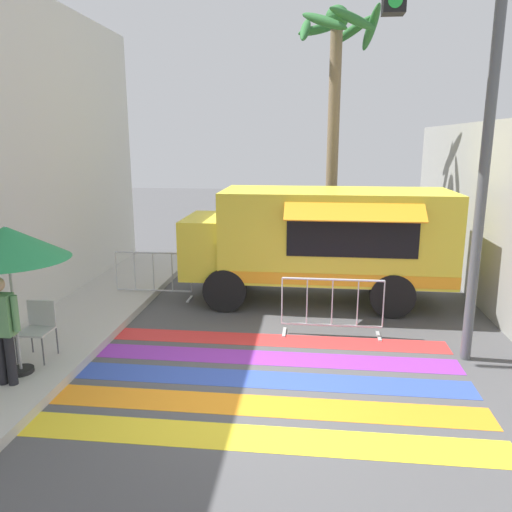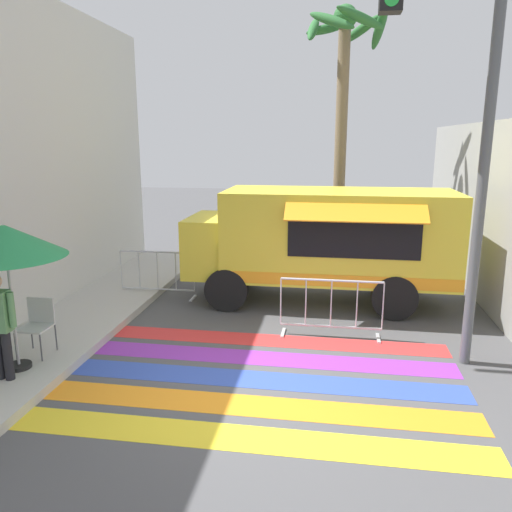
{
  "view_description": "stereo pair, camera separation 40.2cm",
  "coord_description": "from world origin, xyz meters",
  "px_view_note": "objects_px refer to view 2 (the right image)",
  "views": [
    {
      "loc": [
        0.77,
        -6.37,
        3.51
      ],
      "look_at": [
        -0.26,
        2.8,
        1.36
      ],
      "focal_mm": 35.0,
      "sensor_mm": 36.0,
      "label": 1
    },
    {
      "loc": [
        1.17,
        -6.31,
        3.51
      ],
      "look_at": [
        -0.26,
        2.8,
        1.36
      ],
      "focal_mm": 35.0,
      "sensor_mm": 36.0,
      "label": 2
    }
  ],
  "objects_px": {
    "patio_umbrella": "(5,242)",
    "folding_chair": "(38,321)",
    "barricade_front": "(331,309)",
    "traffic_signal_pole": "(434,69)",
    "palm_tree": "(343,84)",
    "food_truck": "(318,238)",
    "barricade_side": "(158,275)"
  },
  "relations": [
    {
      "from": "barricade_front",
      "to": "palm_tree",
      "type": "xyz_separation_m",
      "value": [
        0.11,
        5.1,
        4.39
      ]
    },
    {
      "from": "barricade_side",
      "to": "patio_umbrella",
      "type": "bearing_deg",
      "value": -100.06
    },
    {
      "from": "patio_umbrella",
      "to": "folding_chair",
      "type": "xyz_separation_m",
      "value": [
        -0.0,
        0.58,
        -1.41
      ]
    },
    {
      "from": "food_truck",
      "to": "barricade_front",
      "type": "distance_m",
      "value": 2.23
    },
    {
      "from": "barricade_side",
      "to": "palm_tree",
      "type": "relative_size",
      "value": 0.26
    },
    {
      "from": "food_truck",
      "to": "folding_chair",
      "type": "bearing_deg",
      "value": -138.76
    },
    {
      "from": "barricade_front",
      "to": "traffic_signal_pole",
      "type": "bearing_deg",
      "value": -30.37
    },
    {
      "from": "food_truck",
      "to": "palm_tree",
      "type": "xyz_separation_m",
      "value": [
        0.45,
        3.1,
        3.47
      ]
    },
    {
      "from": "food_truck",
      "to": "traffic_signal_pole",
      "type": "xyz_separation_m",
      "value": [
        1.68,
        -2.79,
        3.06
      ]
    },
    {
      "from": "traffic_signal_pole",
      "to": "folding_chair",
      "type": "bearing_deg",
      "value": -170.67
    },
    {
      "from": "traffic_signal_pole",
      "to": "barricade_front",
      "type": "xyz_separation_m",
      "value": [
        -1.34,
        0.79,
        -3.98
      ]
    },
    {
      "from": "palm_tree",
      "to": "barricade_side",
      "type": "bearing_deg",
      "value": -140.22
    },
    {
      "from": "patio_umbrella",
      "to": "barricade_front",
      "type": "height_order",
      "value": "patio_umbrella"
    },
    {
      "from": "traffic_signal_pole",
      "to": "folding_chair",
      "type": "height_order",
      "value": "traffic_signal_pole"
    },
    {
      "from": "folding_chair",
      "to": "traffic_signal_pole",
      "type": "bearing_deg",
      "value": 2.91
    },
    {
      "from": "barricade_side",
      "to": "traffic_signal_pole",
      "type": "bearing_deg",
      "value": -25.77
    },
    {
      "from": "barricade_front",
      "to": "barricade_side",
      "type": "relative_size",
      "value": 1.06
    },
    {
      "from": "food_truck",
      "to": "barricade_side",
      "type": "xyz_separation_m",
      "value": [
        -3.57,
        -0.25,
        -0.92
      ]
    },
    {
      "from": "patio_umbrella",
      "to": "folding_chair",
      "type": "height_order",
      "value": "patio_umbrella"
    },
    {
      "from": "barricade_side",
      "to": "food_truck",
      "type": "bearing_deg",
      "value": 4.08
    },
    {
      "from": "patio_umbrella",
      "to": "barricade_front",
      "type": "bearing_deg",
      "value": 26.84
    },
    {
      "from": "food_truck",
      "to": "barricade_front",
      "type": "bearing_deg",
      "value": -80.44
    },
    {
      "from": "traffic_signal_pole",
      "to": "folding_chair",
      "type": "relative_size",
      "value": 7.51
    },
    {
      "from": "food_truck",
      "to": "folding_chair",
      "type": "relative_size",
      "value": 6.38
    },
    {
      "from": "folding_chair",
      "to": "barricade_front",
      "type": "distance_m",
      "value": 4.97
    },
    {
      "from": "food_truck",
      "to": "barricade_side",
      "type": "distance_m",
      "value": 3.7
    },
    {
      "from": "patio_umbrella",
      "to": "folding_chair",
      "type": "relative_size",
      "value": 2.47
    },
    {
      "from": "folding_chair",
      "to": "palm_tree",
      "type": "xyz_separation_m",
      "value": [
        4.75,
        6.87,
        4.24
      ]
    },
    {
      "from": "traffic_signal_pole",
      "to": "folding_chair",
      "type": "xyz_separation_m",
      "value": [
        -5.98,
        -0.98,
        -3.83
      ]
    },
    {
      "from": "folding_chair",
      "to": "palm_tree",
      "type": "distance_m",
      "value": 9.37
    },
    {
      "from": "folding_chair",
      "to": "patio_umbrella",
      "type": "bearing_deg",
      "value": -96.01
    },
    {
      "from": "food_truck",
      "to": "patio_umbrella",
      "type": "xyz_separation_m",
      "value": [
        -4.3,
        -4.35,
        0.65
      ]
    }
  ]
}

